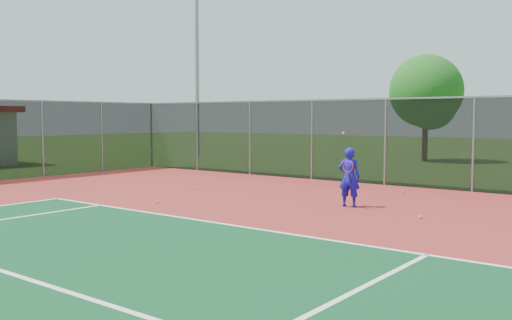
{
  "coord_description": "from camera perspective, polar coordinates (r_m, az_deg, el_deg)",
  "views": [
    {
      "loc": [
        5.58,
        -6.4,
        2.39
      ],
      "look_at": [
        -3.26,
        5.0,
        1.3
      ],
      "focal_mm": 40.0,
      "sensor_mm": 36.0,
      "label": 1
    }
  ],
  "objects": [
    {
      "name": "floodlight_nw",
      "position": [
        35.54,
        -5.92,
        10.75
      ],
      "size": [
        0.9,
        0.4,
        11.23
      ],
      "color": "gray",
      "rests_on": "ground"
    },
    {
      "name": "practice_ball_0",
      "position": [
        19.03,
        -5.75,
        -2.74
      ],
      "size": [
        0.07,
        0.07,
        0.07
      ],
      "primitive_type": "sphere",
      "color": "#BDC617",
      "rests_on": "court_apron"
    },
    {
      "name": "fence_back",
      "position": [
        19.25,
        20.92,
        1.58
      ],
      "size": [
        30.0,
        0.06,
        3.03
      ],
      "color": "black",
      "rests_on": "court_apron"
    },
    {
      "name": "practice_ball_3",
      "position": [
        18.51,
        14.5,
        -3.06
      ],
      "size": [
        0.07,
        0.07,
        0.07
      ],
      "primitive_type": "sphere",
      "color": "#BDC617",
      "rests_on": "court_apron"
    },
    {
      "name": "practice_ball_5",
      "position": [
        13.94,
        16.12,
        -5.49
      ],
      "size": [
        0.07,
        0.07,
        0.07
      ],
      "primitive_type": "sphere",
      "color": "#BDC617",
      "rests_on": "court_apron"
    },
    {
      "name": "tennis_player",
      "position": [
        15.21,
        9.32,
        -1.69
      ],
      "size": [
        0.64,
        0.66,
        1.98
      ],
      "color": "#1513B9",
      "rests_on": "court_apron"
    },
    {
      "name": "practice_ball_1",
      "position": [
        15.99,
        -9.87,
        -4.14
      ],
      "size": [
        0.07,
        0.07,
        0.07
      ],
      "primitive_type": "sphere",
      "color": "#BDC617",
      "rests_on": "court_apron"
    },
    {
      "name": "tree_back_left",
      "position": [
        31.94,
        16.74,
        6.3
      ],
      "size": [
        3.9,
        3.9,
        5.73
      ],
      "color": "#3B2215",
      "rests_on": "ground"
    },
    {
      "name": "court_apron",
      "position": [
        10.36,
        4.15,
        -8.98
      ],
      "size": [
        30.0,
        20.0,
        0.02
      ],
      "primitive_type": "cube",
      "color": "maroon",
      "rests_on": "ground"
    },
    {
      "name": "ground",
      "position": [
        8.82,
        -3.21,
        -11.42
      ],
      "size": [
        120.0,
        120.0,
        0.0
      ],
      "primitive_type": "plane",
      "color": "#2D5418",
      "rests_on": "ground"
    }
  ]
}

